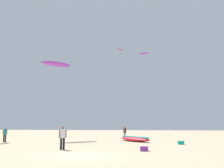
{
  "coord_description": "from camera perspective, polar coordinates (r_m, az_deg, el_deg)",
  "views": [
    {
      "loc": [
        3.65,
        -14.7,
        1.87
      ],
      "look_at": [
        0.0,
        15.63,
        6.84
      ],
      "focal_mm": 39.41,
      "sensor_mm": 36.0,
      "label": 1
    }
  ],
  "objects": [
    {
      "name": "kite_aloft_0",
      "position": [
        56.43,
        7.45,
        7.07
      ],
      "size": [
        2.27,
        1.08,
        0.41
      ],
      "color": "purple"
    },
    {
      "name": "person_left",
      "position": [
        28.71,
        -23.58,
        -10.42
      ],
      "size": [
        0.51,
        0.35,
        1.54
      ],
      "rotation": [
        0.0,
        0.0,
        1.64
      ],
      "color": "black",
      "rests_on": "ground"
    },
    {
      "name": "kite_aloft_1",
      "position": [
        33.32,
        -12.83,
        4.53
      ],
      "size": [
        3.94,
        3.8,
        0.68
      ],
      "color": "purple"
    },
    {
      "name": "kite_aloft_4",
      "position": [
        55.69,
        1.96,
        8.02
      ],
      "size": [
        1.63,
        2.14,
        0.47
      ],
      "color": "red"
    },
    {
      "name": "person_foreground",
      "position": [
        18.92,
        -11.38,
        -11.69
      ],
      "size": [
        0.53,
        0.39,
        1.72
      ],
      "rotation": [
        0.0,
        0.0,
        5.14
      ],
      "color": "black",
      "rests_on": "ground"
    },
    {
      "name": "gear_bag",
      "position": [
        24.13,
        15.69,
        -12.97
      ],
      "size": [
        0.56,
        0.36,
        0.32
      ],
      "primitive_type": "cube",
      "color": "#19B29E",
      "rests_on": "ground"
    },
    {
      "name": "cooler_box",
      "position": [
        17.84,
        7.46,
        -14.67
      ],
      "size": [
        0.56,
        0.36,
        0.32
      ],
      "primitive_type": "cube",
      "color": "purple",
      "rests_on": "ground"
    },
    {
      "name": "ground_plane",
      "position": [
        15.26,
        -7.33,
        -16.22
      ],
      "size": [
        120.0,
        120.0,
        0.0
      ],
      "primitive_type": "plane",
      "color": "#C6B28C"
    },
    {
      "name": "person_midground",
      "position": [
        30.93,
        2.98,
        -11.0
      ],
      "size": [
        0.35,
        0.52,
        1.57
      ],
      "rotation": [
        0.0,
        0.0,
        3.09
      ],
      "color": "#2D2D33",
      "rests_on": "ground"
    },
    {
      "name": "kite_grounded_near",
      "position": [
        27.16,
        5.34,
        -12.58
      ],
      "size": [
        3.99,
        4.49,
        0.57
      ],
      "color": "red",
      "rests_on": "ground"
    }
  ]
}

